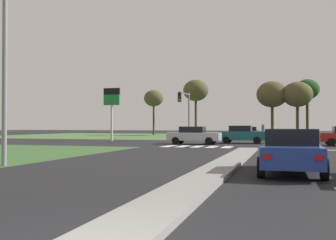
{
  "coord_description": "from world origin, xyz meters",
  "views": [
    {
      "loc": [
        2.19,
        -3.88,
        1.58
      ],
      "look_at": [
        -7.82,
        29.37,
        2.13
      ],
      "focal_mm": 40.87,
      "sensor_mm": 36.0,
      "label": 1
    }
  ],
  "objects_px": {
    "treeline_near": "(154,99)",
    "treeline_second": "(196,91)",
    "car_navy_fourth": "(251,132)",
    "fuel_price_totem": "(112,102)",
    "treeline_fifth": "(307,90)",
    "car_blue_second": "(291,150)",
    "pedestrian_at_median": "(263,129)",
    "traffic_signal_far_left": "(185,107)",
    "street_lamp_near": "(3,16)",
    "treeline_third": "(272,95)",
    "car_silver_third": "(194,135)",
    "treeline_fourth": "(297,95)",
    "car_teal_fifth": "(242,134)"
  },
  "relations": [
    {
      "from": "pedestrian_at_median",
      "to": "treeline_fifth",
      "type": "relative_size",
      "value": 0.19
    },
    {
      "from": "car_blue_second",
      "to": "car_navy_fourth",
      "type": "relative_size",
      "value": 1.12
    },
    {
      "from": "treeline_near",
      "to": "car_blue_second",
      "type": "bearing_deg",
      "value": -66.25
    },
    {
      "from": "pedestrian_at_median",
      "to": "treeline_third",
      "type": "xyz_separation_m",
      "value": [
        0.7,
        15.22,
        5.41
      ]
    },
    {
      "from": "car_blue_second",
      "to": "treeline_fifth",
      "type": "distance_m",
      "value": 51.95
    },
    {
      "from": "car_silver_third",
      "to": "fuel_price_totem",
      "type": "distance_m",
      "value": 11.35
    },
    {
      "from": "traffic_signal_far_left",
      "to": "treeline_second",
      "type": "relative_size",
      "value": 0.55
    },
    {
      "from": "car_navy_fourth",
      "to": "fuel_price_totem",
      "type": "height_order",
      "value": "fuel_price_totem"
    },
    {
      "from": "car_silver_third",
      "to": "car_teal_fifth",
      "type": "xyz_separation_m",
      "value": [
        3.85,
        2.82,
        0.04
      ]
    },
    {
      "from": "treeline_second",
      "to": "treeline_fifth",
      "type": "relative_size",
      "value": 1.05
    },
    {
      "from": "car_navy_fourth",
      "to": "treeline_near",
      "type": "xyz_separation_m",
      "value": [
        -17.14,
        5.67,
        5.63
      ]
    },
    {
      "from": "car_silver_third",
      "to": "treeline_fourth",
      "type": "xyz_separation_m",
      "value": [
        9.63,
        29.93,
        5.67
      ]
    },
    {
      "from": "car_silver_third",
      "to": "treeline_fourth",
      "type": "relative_size",
      "value": 0.54
    },
    {
      "from": "car_silver_third",
      "to": "pedestrian_at_median",
      "type": "height_order",
      "value": "pedestrian_at_median"
    },
    {
      "from": "pedestrian_at_median",
      "to": "treeline_second",
      "type": "height_order",
      "value": "treeline_second"
    },
    {
      "from": "treeline_fourth",
      "to": "treeline_second",
      "type": "bearing_deg",
      "value": 174.11
    },
    {
      "from": "car_blue_second",
      "to": "car_navy_fourth",
      "type": "distance_m",
      "value": 44.23
    },
    {
      "from": "street_lamp_near",
      "to": "treeline_near",
      "type": "distance_m",
      "value": 51.48
    },
    {
      "from": "car_blue_second",
      "to": "treeline_second",
      "type": "xyz_separation_m",
      "value": [
        -14.58,
        50.78,
        6.89
      ]
    },
    {
      "from": "fuel_price_totem",
      "to": "treeline_third",
      "type": "xyz_separation_m",
      "value": [
        15.74,
        26.12,
        2.53
      ]
    },
    {
      "from": "fuel_price_totem",
      "to": "treeline_third",
      "type": "relative_size",
      "value": 0.64
    },
    {
      "from": "treeline_second",
      "to": "treeline_fourth",
      "type": "relative_size",
      "value": 1.13
    },
    {
      "from": "car_blue_second",
      "to": "pedestrian_at_median",
      "type": "height_order",
      "value": "pedestrian_at_median"
    },
    {
      "from": "treeline_near",
      "to": "treeline_second",
      "type": "xyz_separation_m",
      "value": [
        7.27,
        1.13,
        1.27
      ]
    },
    {
      "from": "car_navy_fourth",
      "to": "treeline_fifth",
      "type": "distance_m",
      "value": 12.9
    },
    {
      "from": "car_blue_second",
      "to": "traffic_signal_far_left",
      "type": "bearing_deg",
      "value": 111.52
    },
    {
      "from": "car_blue_second",
      "to": "pedestrian_at_median",
      "type": "relative_size",
      "value": 2.64
    },
    {
      "from": "traffic_signal_far_left",
      "to": "street_lamp_near",
      "type": "xyz_separation_m",
      "value": [
        -1.0,
        -26.15,
        2.39
      ]
    },
    {
      "from": "car_teal_fifth",
      "to": "treeline_third",
      "type": "relative_size",
      "value": 0.49
    },
    {
      "from": "treeline_near",
      "to": "treeline_fifth",
      "type": "xyz_separation_m",
      "value": [
        25.36,
        1.76,
        0.97
      ]
    },
    {
      "from": "car_blue_second",
      "to": "treeline_third",
      "type": "relative_size",
      "value": 0.53
    },
    {
      "from": "street_lamp_near",
      "to": "fuel_price_totem",
      "type": "height_order",
      "value": "street_lamp_near"
    },
    {
      "from": "car_teal_fifth",
      "to": "treeline_fourth",
      "type": "distance_m",
      "value": 28.29
    },
    {
      "from": "treeline_fifth",
      "to": "car_silver_third",
      "type": "bearing_deg",
      "value": -109.14
    },
    {
      "from": "treeline_third",
      "to": "fuel_price_totem",
      "type": "bearing_deg",
      "value": -121.08
    },
    {
      "from": "street_lamp_near",
      "to": "car_navy_fourth",
      "type": "bearing_deg",
      "value": 81.94
    },
    {
      "from": "traffic_signal_far_left",
      "to": "treeline_third",
      "type": "relative_size",
      "value": 0.6
    },
    {
      "from": "car_silver_third",
      "to": "street_lamp_near",
      "type": "distance_m",
      "value": 20.77
    },
    {
      "from": "car_navy_fourth",
      "to": "treeline_third",
      "type": "xyz_separation_m",
      "value": [
        2.85,
        5.7,
        5.86
      ]
    },
    {
      "from": "car_teal_fifth",
      "to": "treeline_fourth",
      "type": "xyz_separation_m",
      "value": [
        5.78,
        27.11,
        5.63
      ]
    },
    {
      "from": "traffic_signal_far_left",
      "to": "treeline_fifth",
      "type": "xyz_separation_m",
      "value": [
        13.55,
        25.94,
        3.76
      ]
    },
    {
      "from": "car_silver_third",
      "to": "treeline_fifth",
      "type": "bearing_deg",
      "value": 160.86
    },
    {
      "from": "treeline_near",
      "to": "treeline_second",
      "type": "relative_size",
      "value": 0.82
    },
    {
      "from": "treeline_second",
      "to": "treeline_third",
      "type": "relative_size",
      "value": 1.09
    },
    {
      "from": "treeline_fifth",
      "to": "street_lamp_near",
      "type": "bearing_deg",
      "value": -105.61
    },
    {
      "from": "treeline_second",
      "to": "treeline_fourth",
      "type": "height_order",
      "value": "treeline_second"
    },
    {
      "from": "car_blue_second",
      "to": "street_lamp_near",
      "type": "relative_size",
      "value": 0.43
    },
    {
      "from": "traffic_signal_far_left",
      "to": "street_lamp_near",
      "type": "relative_size",
      "value": 0.48
    },
    {
      "from": "car_navy_fourth",
      "to": "treeline_fifth",
      "type": "relative_size",
      "value": 0.46
    },
    {
      "from": "traffic_signal_far_left",
      "to": "treeline_fifth",
      "type": "height_order",
      "value": "treeline_fifth"
    }
  ]
}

